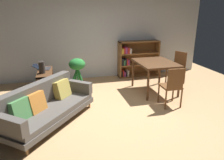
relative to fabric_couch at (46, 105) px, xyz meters
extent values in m
plane|color=tan|center=(1.60, -0.02, -0.37)|extent=(8.16, 8.16, 0.00)
cube|color=silver|center=(1.60, 2.68, 0.98)|extent=(6.80, 0.10, 2.70)
cylinder|color=olive|center=(0.90, 0.44, -0.30)|extent=(0.04, 0.04, 0.13)
cylinder|color=olive|center=(-0.26, -0.96, -0.30)|extent=(0.04, 0.04, 0.13)
cylinder|color=olive|center=(0.41, 0.84, -0.30)|extent=(0.04, 0.04, 0.13)
cube|color=#56514C|center=(0.07, -0.06, -0.19)|extent=(1.85, 2.00, 0.10)
cube|color=#56514C|center=(0.07, -0.06, -0.09)|extent=(1.77, 1.92, 0.10)
cube|color=#56514C|center=(-0.15, 0.13, 0.19)|extent=(1.35, 1.57, 0.44)
cube|color=#56514C|center=(0.66, 0.65, 0.09)|extent=(0.65, 0.57, 0.25)
cube|color=#56514C|center=(-0.51, -0.76, 0.09)|extent=(0.65, 0.57, 0.25)
cube|color=#4C894C|center=(-0.38, -0.39, 0.13)|extent=(0.38, 0.41, 0.38)
cube|color=orange|center=(-0.15, -0.13, 0.13)|extent=(0.39, 0.41, 0.38)
cube|color=tan|center=(0.33, 0.44, 0.13)|extent=(0.42, 0.43, 0.40)
cube|color=#56351E|center=(-0.06, 2.06, -0.06)|extent=(0.37, 0.04, 0.61)
cube|color=#56351E|center=(-0.06, 1.07, -0.06)|extent=(0.37, 0.04, 0.61)
cube|color=#56351E|center=(-0.06, 1.56, -0.08)|extent=(0.37, 0.99, 0.04)
cube|color=#56351E|center=(-0.06, 1.56, 0.22)|extent=(0.37, 1.03, 0.04)
cube|color=#56351E|center=(-0.06, 1.56, -0.35)|extent=(0.37, 0.99, 0.04)
cube|color=#333338|center=(-0.04, 1.78, 0.25)|extent=(0.29, 0.36, 0.02)
cube|color=black|center=(-0.25, 1.82, 0.31)|extent=(0.26, 0.34, 0.11)
cylinder|color=#2D2823|center=(-0.10, 1.39, 0.38)|extent=(0.14, 0.14, 0.29)
cylinder|color=slate|center=(-0.10, 1.39, 0.44)|extent=(0.08, 0.08, 0.01)
cylinder|color=#9E9389|center=(0.75, 1.40, -0.26)|extent=(0.33, 0.33, 0.21)
cylinder|color=#287A33|center=(0.81, 1.39, 0.06)|extent=(0.17, 0.08, 0.46)
cylinder|color=#287A33|center=(0.81, 1.45, 0.10)|extent=(0.17, 0.15, 0.53)
cylinder|color=#287A33|center=(0.72, 1.49, 0.08)|extent=(0.11, 0.20, 0.49)
cylinder|color=#287A33|center=(0.67, 1.46, 0.01)|extent=(0.19, 0.14, 0.36)
cylinder|color=#287A33|center=(0.65, 1.37, 0.06)|extent=(0.25, 0.13, 0.46)
cylinder|color=#287A33|center=(0.75, 1.30, 0.14)|extent=(0.04, 0.24, 0.60)
cylinder|color=#287A33|center=(0.82, 1.30, 0.09)|extent=(0.18, 0.25, 0.53)
ellipsoid|color=#287A33|center=(0.75, 1.40, 0.41)|extent=(0.42, 0.42, 0.29)
cylinder|color=#56351E|center=(2.32, 1.53, 0.01)|extent=(0.06, 0.06, 0.76)
cylinder|color=#56351E|center=(2.32, 0.48, 0.01)|extent=(0.06, 0.06, 0.76)
cylinder|color=#56351E|center=(3.15, 1.53, 0.01)|extent=(0.06, 0.06, 0.76)
cylinder|color=#56351E|center=(3.15, 0.48, 0.01)|extent=(0.06, 0.06, 0.76)
cube|color=#56351E|center=(2.73, 1.01, 0.42)|extent=(0.94, 1.15, 0.05)
cylinder|color=brown|center=(2.52, 0.31, -0.15)|extent=(0.04, 0.04, 0.44)
cylinder|color=brown|center=(2.89, 0.30, -0.15)|extent=(0.04, 0.04, 0.44)
cylinder|color=brown|center=(2.51, -0.06, -0.15)|extent=(0.04, 0.04, 0.44)
cylinder|color=brown|center=(2.88, -0.08, -0.15)|extent=(0.04, 0.04, 0.44)
cube|color=brown|center=(2.70, 0.12, 0.09)|extent=(0.42, 0.43, 0.04)
cube|color=brown|center=(2.69, -0.07, 0.33)|extent=(0.37, 0.05, 0.44)
cylinder|color=brown|center=(3.53, 1.17, -0.14)|extent=(0.04, 0.04, 0.44)
cylinder|color=brown|center=(3.36, 1.52, -0.14)|extent=(0.04, 0.04, 0.44)
cylinder|color=brown|center=(3.85, 1.33, -0.14)|extent=(0.04, 0.04, 0.44)
cylinder|color=brown|center=(3.68, 1.68, -0.14)|extent=(0.04, 0.04, 0.44)
cube|color=brown|center=(3.61, 1.42, 0.10)|extent=(0.54, 0.55, 0.04)
cube|color=brown|center=(3.77, 1.50, 0.34)|extent=(0.20, 0.36, 0.45)
cube|color=brown|center=(2.19, 2.45, 0.21)|extent=(0.04, 0.35, 1.15)
cube|color=brown|center=(3.47, 2.45, 0.21)|extent=(0.04, 0.35, 1.15)
cube|color=brown|center=(2.83, 2.45, 0.77)|extent=(1.32, 0.35, 0.04)
cube|color=brown|center=(2.83, 2.45, -0.35)|extent=(1.32, 0.35, 0.04)
cube|color=brown|center=(2.83, 2.60, 0.21)|extent=(1.29, 0.04, 1.15)
cube|color=brown|center=(2.83, 2.45, 0.03)|extent=(1.29, 0.34, 0.04)
cube|color=brown|center=(2.83, 2.45, 0.39)|extent=(1.29, 0.34, 0.04)
cube|color=black|center=(2.24, 2.41, -0.25)|extent=(0.04, 0.23, 0.16)
cube|color=red|center=(2.29, 2.43, -0.23)|extent=(0.03, 0.27, 0.20)
cube|color=#993884|center=(2.34, 2.43, -0.26)|extent=(0.04, 0.29, 0.14)
cube|color=black|center=(2.39, 2.42, -0.26)|extent=(0.05, 0.24, 0.14)
cube|color=silver|center=(2.44, 2.43, -0.23)|extent=(0.05, 0.29, 0.19)
cube|color=black|center=(2.26, 2.43, 0.15)|extent=(0.07, 0.29, 0.22)
cube|color=#337F47|center=(2.32, 2.43, 0.12)|extent=(0.04, 0.30, 0.16)
cube|color=black|center=(2.37, 2.41, 0.15)|extent=(0.05, 0.21, 0.22)
cube|color=red|center=(2.41, 2.42, 0.15)|extent=(0.04, 0.24, 0.20)
cube|color=#993884|center=(2.45, 2.43, 0.13)|extent=(0.04, 0.27, 0.17)
cube|color=gold|center=(2.25, 2.43, 0.49)|extent=(0.06, 0.30, 0.17)
cube|color=red|center=(2.31, 2.42, 0.50)|extent=(0.05, 0.26, 0.18)
cube|color=#993884|center=(2.37, 2.43, 0.51)|extent=(0.06, 0.28, 0.20)
cube|color=red|center=(2.44, 2.43, 0.50)|extent=(0.07, 0.28, 0.19)
cube|color=silver|center=(2.51, 2.43, 0.49)|extent=(0.06, 0.28, 0.16)
camera|label=1|loc=(0.31, -3.89, 1.74)|focal=34.02mm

